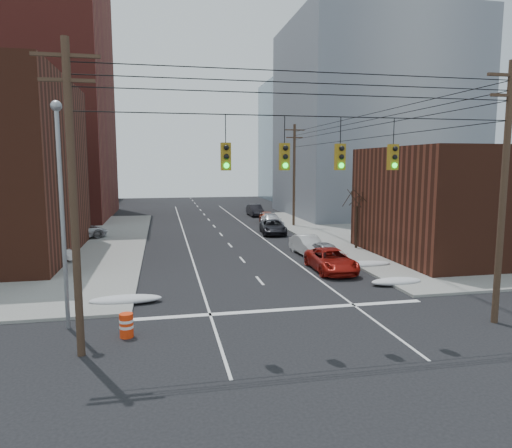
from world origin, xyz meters
name	(u,v)px	position (x,y,z in m)	size (l,w,h in m)	color
ground	(335,371)	(0.00, 0.00, 0.00)	(160.00, 160.00, 0.00)	black
sidewalk_ne	(486,230)	(27.00, 27.00, 0.07)	(40.00, 40.00, 0.15)	gray
building_brick_tall	(3,96)	(-24.00, 48.00, 15.00)	(24.00, 20.00, 30.00)	maroon
building_brick_far	(44,168)	(-26.00, 74.00, 6.00)	(22.00, 18.00, 12.00)	#4D2317
building_office	(371,121)	(22.00, 44.00, 12.50)	(22.00, 20.00, 25.00)	gray
building_glass	(319,141)	(24.00, 70.00, 11.00)	(20.00, 18.00, 22.00)	gray
building_storefront	(486,202)	(18.00, 16.00, 4.00)	(16.00, 12.00, 8.00)	#4D2317
utility_pole_left	(73,195)	(-8.50, 3.00, 5.78)	(2.20, 0.28, 11.00)	#473323
utility_pole_right	(504,189)	(8.50, 3.00, 5.78)	(2.20, 0.28, 11.00)	#473323
utility_pole_far	(294,173)	(8.50, 34.00, 5.78)	(2.20, 0.28, 11.00)	#473323
traffic_signals	(313,155)	(0.10, 2.97, 7.17)	(17.00, 0.42, 2.02)	black
street_light	(61,196)	(-9.50, 6.00, 5.54)	(0.44, 0.44, 9.32)	gray
bare_tree	(356,221)	(9.59, 20.00, 2.32)	(2.09, 2.20, 4.93)	black
snow_nw	(126,299)	(-7.40, 9.00, 0.21)	(3.50, 1.08, 0.42)	silver
snow_ne	(396,281)	(7.40, 9.50, 0.21)	(3.00, 1.08, 0.42)	silver
snow_east_far	(362,264)	(7.40, 14.00, 0.21)	(4.00, 1.08, 0.42)	silver
red_pickup	(331,260)	(4.97, 13.40, 0.71)	(2.37, 5.13, 1.43)	maroon
parked_car_a	(326,252)	(5.72, 16.28, 0.67)	(1.58, 3.92, 1.34)	#A7A8AC
parked_car_b	(308,245)	(5.18, 18.76, 0.73)	(1.54, 4.41, 1.45)	silver
parked_car_c	(273,227)	(5.02, 29.25, 0.69)	(2.28, 4.95, 1.38)	black
parked_car_d	(272,221)	(5.99, 33.82, 0.70)	(1.96, 4.82, 1.40)	silver
parked_car_e	(267,217)	(6.28, 37.24, 0.70)	(1.64, 4.08, 1.39)	maroon
parked_car_f	(255,210)	(6.40, 44.90, 0.75)	(1.58, 4.54, 1.50)	black
lot_car_a	(42,254)	(-13.52, 18.70, 0.82)	(1.41, 4.05, 1.34)	white
lot_car_b	(78,231)	(-13.04, 29.30, 0.87)	(2.38, 5.16, 1.43)	#AFAFB4
lot_car_d	(19,236)	(-17.15, 26.66, 0.93)	(1.84, 4.57, 1.56)	#B6B6BB
construction_barrel	(126,325)	(-7.03, 4.47, 0.50)	(0.66, 0.66, 0.96)	#EF350C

